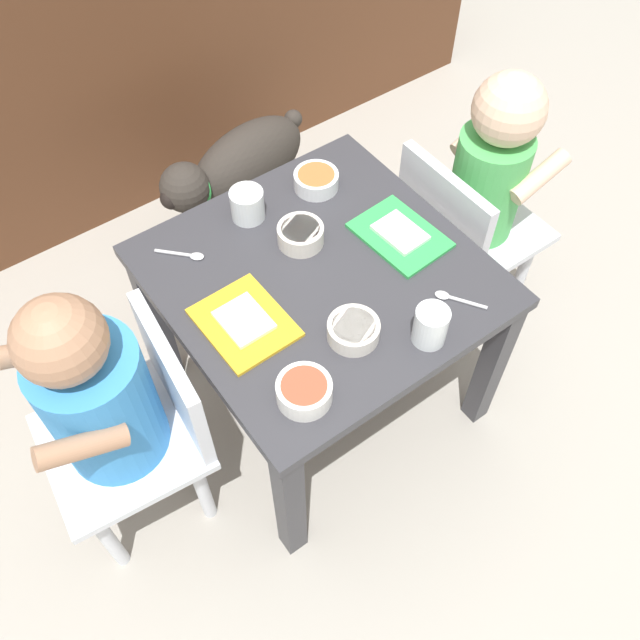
{
  "coord_description": "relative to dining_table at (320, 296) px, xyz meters",
  "views": [
    {
      "loc": [
        -0.5,
        -0.68,
        1.44
      ],
      "look_at": [
        0.0,
        0.0,
        0.29
      ],
      "focal_mm": 38.19,
      "sensor_mm": 36.0,
      "label": 1
    }
  ],
  "objects": [
    {
      "name": "cereal_bowl_left_side",
      "position": [
        0.13,
        0.2,
        0.09
      ],
      "size": [
        0.09,
        0.09,
        0.04
      ],
      "color": "white",
      "rests_on": "dining_table"
    },
    {
      "name": "spoon_by_left_tray",
      "position": [
        -0.19,
        0.19,
        0.08
      ],
      "size": [
        0.08,
        0.08,
        0.01
      ],
      "color": "silver",
      "rests_on": "dining_table"
    },
    {
      "name": "food_tray_right",
      "position": [
        0.18,
        -0.02,
        0.08
      ],
      "size": [
        0.14,
        0.19,
        0.02
      ],
      "color": "green",
      "rests_on": "dining_table"
    },
    {
      "name": "water_cup_right",
      "position": [
        0.07,
        -0.24,
        0.11
      ],
      "size": [
        0.06,
        0.06,
        0.07
      ],
      "color": "white",
      "rests_on": "dining_table"
    },
    {
      "name": "cereal_bowl_right_side",
      "position": [
        -0.04,
        -0.16,
        0.09
      ],
      "size": [
        0.09,
        0.09,
        0.03
      ],
      "color": "silver",
      "rests_on": "dining_table"
    },
    {
      "name": "spoon_by_right_tray",
      "position": [
        0.16,
        -0.2,
        0.08
      ],
      "size": [
        0.07,
        0.09,
        0.01
      ],
      "color": "silver",
      "rests_on": "dining_table"
    },
    {
      "name": "ground_plane",
      "position": [
        0.0,
        0.0,
        -0.37
      ],
      "size": [
        7.0,
        7.0,
        0.0
      ],
      "primitive_type": "plane",
      "color": "#9E998E"
    },
    {
      "name": "dining_table",
      "position": [
        0.0,
        0.0,
        0.0
      ],
      "size": [
        0.59,
        0.59,
        0.45
      ],
      "color": "#333338",
      "rests_on": "ground"
    },
    {
      "name": "seated_child_left",
      "position": [
        -0.45,
        0.0,
        0.05
      ],
      "size": [
        0.31,
        0.31,
        0.69
      ],
      "color": "silver",
      "rests_on": "ground"
    },
    {
      "name": "seated_child_right",
      "position": [
        0.45,
        0.01,
        0.05
      ],
      "size": [
        0.28,
        0.28,
        0.68
      ],
      "color": "silver",
      "rests_on": "ground"
    },
    {
      "name": "dog",
      "position": [
        0.15,
        0.56,
        -0.14
      ],
      "size": [
        0.47,
        0.23,
        0.35
      ],
      "color": "#332D28",
      "rests_on": "ground"
    },
    {
      "name": "veggie_bowl_near",
      "position": [
        0.02,
        0.09,
        0.09
      ],
      "size": [
        0.09,
        0.09,
        0.04
      ],
      "color": "silver",
      "rests_on": "dining_table"
    },
    {
      "name": "food_tray_left",
      "position": [
        -0.18,
        -0.02,
        0.08
      ],
      "size": [
        0.15,
        0.18,
        0.02
      ],
      "color": "gold",
      "rests_on": "dining_table"
    },
    {
      "name": "water_cup_left",
      "position": [
        -0.03,
        0.21,
        0.1
      ],
      "size": [
        0.07,
        0.07,
        0.06
      ],
      "color": "white",
      "rests_on": "dining_table"
    },
    {
      "name": "veggie_bowl_far",
      "position": [
        -0.18,
        -0.21,
        0.1
      ],
      "size": [
        0.09,
        0.09,
        0.04
      ],
      "color": "white",
      "rests_on": "dining_table"
    },
    {
      "name": "kitchen_cabinet_back",
      "position": [
        0.0,
        1.02,
        0.07
      ],
      "size": [
        2.38,
        0.39,
        0.89
      ],
      "primitive_type": "cube",
      "color": "#56331E",
      "rests_on": "ground"
    }
  ]
}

